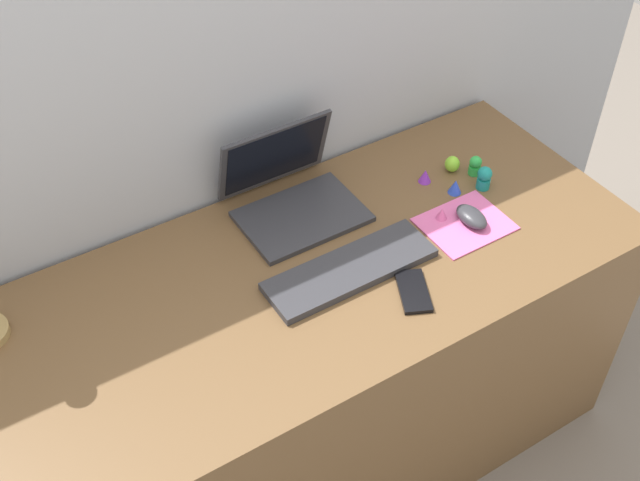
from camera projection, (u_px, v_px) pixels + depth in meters
name	position (u px, v px, depth m)	size (l,w,h in m)	color
ground_plane	(310.00, 450.00, 2.32)	(6.00, 6.00, 0.00)	slate
back_wall	(231.00, 183.00, 2.04)	(2.84, 0.05, 1.50)	#B2B7C1
desk	(308.00, 373.00, 2.07)	(1.64, 0.68, 0.74)	brown
laptop	(290.00, 189.00, 1.95)	(0.30, 0.27, 0.21)	#333338
keyboard	(350.00, 269.00, 1.81)	(0.41, 0.13, 0.02)	#333338
mousepad	(465.00, 224.00, 1.94)	(0.21, 0.17, 0.00)	pink
mouse	(472.00, 217.00, 1.93)	(0.06, 0.10, 0.03)	#333338
cell_phone	(413.00, 291.00, 1.77)	(0.06, 0.13, 0.01)	black
toy_figurine_lime	(452.00, 164.00, 2.08)	(0.04, 0.04, 0.04)	#8CDB33
toy_figurine_teal	(484.00, 178.00, 2.02)	(0.04, 0.04, 0.06)	teal
toy_figurine_green	(475.00, 165.00, 2.07)	(0.03, 0.03, 0.05)	green
toy_figurine_purple	(425.00, 176.00, 2.05)	(0.03, 0.03, 0.04)	purple
toy_figurine_blue	(455.00, 187.00, 2.02)	(0.03, 0.03, 0.04)	blue
toy_figurine_pink	(442.00, 214.00, 1.94)	(0.03, 0.03, 0.04)	pink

